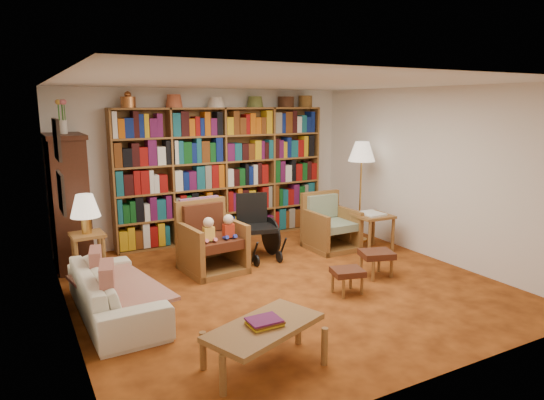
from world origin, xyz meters
TOP-DOWN VIEW (x-y plane):
  - floor at (0.00, 0.00)m, footprint 5.00×5.00m
  - ceiling at (0.00, 0.00)m, footprint 5.00×5.00m
  - wall_back at (0.00, 2.50)m, footprint 5.00×0.00m
  - wall_front at (0.00, -2.50)m, footprint 5.00×0.00m
  - wall_left at (-2.50, 0.00)m, footprint 0.00×5.00m
  - wall_right at (2.50, 0.00)m, footprint 0.00×5.00m
  - bookshelf at (0.20, 2.33)m, footprint 3.60×0.30m
  - curio_cabinet at (-2.25, 2.00)m, footprint 0.50×0.95m
  - framed_pictures at (-2.48, 0.30)m, footprint 0.03×0.52m
  - sofa at (-2.05, 0.03)m, footprint 1.84×0.76m
  - sofa_throw at (-2.00, 0.03)m, footprint 0.97×1.48m
  - cushion_left at (-2.18, 0.38)m, footprint 0.19×0.39m
  - cushion_right at (-2.18, -0.32)m, footprint 0.21×0.43m
  - side_table_lamp at (-2.15, 1.19)m, footprint 0.42×0.42m
  - table_lamp at (-2.15, 1.19)m, footprint 0.37×0.37m
  - armchair_leather at (-0.60, 0.97)m, footprint 0.83×0.88m
  - armchair_sage at (1.42, 1.03)m, footprint 0.71×0.74m
  - wheelchair at (0.20, 1.13)m, footprint 0.56×0.76m
  - floor_lamp at (2.13, 1.12)m, footprint 0.44×0.44m
  - side_table_papers at (1.95, 0.59)m, footprint 0.56×0.56m
  - footstool_a at (0.52, -0.67)m, footprint 0.43×0.39m
  - footstool_b at (1.22, -0.38)m, footprint 0.50×0.46m
  - coffee_table at (-1.13, -1.67)m, footprint 1.17×0.87m

SIDE VIEW (x-z plane):
  - floor at x=0.00m, z-range 0.00..0.00m
  - footstool_a at x=0.52m, z-range 0.10..0.41m
  - sofa at x=-2.05m, z-range 0.00..0.53m
  - footstool_b at x=1.22m, z-range 0.11..0.46m
  - sofa_throw at x=-2.00m, z-range 0.28..0.32m
  - armchair_sage at x=1.42m, z-range -0.10..0.77m
  - coffee_table at x=-1.13m, z-range 0.12..0.57m
  - armchair_leather at x=-0.60m, z-range -0.09..0.88m
  - wheelchair at x=0.20m, z-range -0.04..0.91m
  - cushion_left at x=-2.18m, z-range 0.26..0.64m
  - cushion_right at x=-2.18m, z-range 0.24..0.66m
  - side_table_lamp at x=-2.15m, z-range 0.15..0.80m
  - side_table_papers at x=1.95m, z-range 0.18..0.78m
  - curio_cabinet at x=-2.25m, z-range -0.25..2.15m
  - table_lamp at x=-2.15m, z-range 0.75..1.24m
  - bookshelf at x=0.20m, z-range -0.04..2.38m
  - wall_back at x=0.00m, z-range -1.25..3.75m
  - wall_front at x=0.00m, z-range -1.25..3.75m
  - wall_left at x=-2.50m, z-range -1.25..3.75m
  - wall_right at x=2.50m, z-range -1.25..3.75m
  - floor_lamp at x=2.13m, z-range 0.60..2.26m
  - framed_pictures at x=-2.48m, z-range 1.14..2.11m
  - ceiling at x=0.00m, z-range 2.50..2.50m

